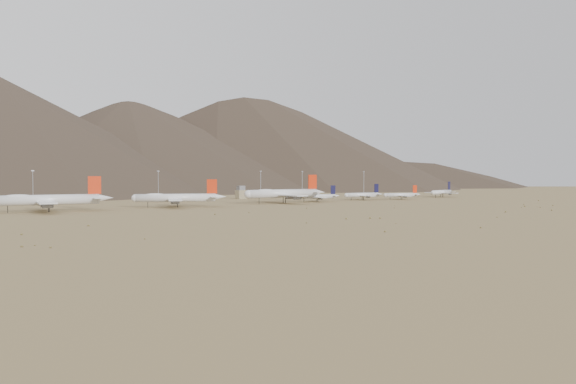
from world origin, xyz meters
TOP-DOWN VIEW (x-y plane):
  - ground at (0.00, 0.00)m, footprint 3000.00×3000.00m
  - mountain_ridge at (0.00, 900.00)m, footprint 4400.00×1000.00m
  - widebody_west at (-153.38, 33.94)m, footprint 72.54×56.21m
  - widebody_centre at (-70.10, 33.60)m, footprint 61.37×49.13m
  - widebody_east at (21.09, 36.96)m, footprint 74.90×57.29m
  - narrowbody_a at (57.20, 39.64)m, footprint 39.85×29.11m
  - narrowbody_b at (106.99, 39.22)m, footprint 42.44×30.40m
  - narrowbody_c at (142.01, 26.96)m, footprint 37.80×27.79m
  - narrowbody_d at (211.22, 40.16)m, footprint 44.81×33.16m
  - control_tower at (30.00, 120.00)m, footprint 8.00×8.00m
  - mast_far_west at (-147.49, 112.70)m, footprint 2.00×0.60m
  - mast_west at (-43.19, 135.29)m, footprint 2.00×0.60m
  - mast_centre at (42.96, 106.37)m, footprint 2.00×0.60m
  - mast_east at (115.03, 141.55)m, footprint 2.00×0.60m
  - mast_far_east at (183.72, 123.32)m, footprint 2.00×0.60m
  - desert_scrub at (26.47, -110.42)m, footprint 427.40×178.31m

SIDE VIEW (x-z plane):
  - ground at x=0.00m, z-range 0.00..0.00m
  - desert_scrub at x=26.47m, z-range -0.12..0.80m
  - narrowbody_c at x=142.01m, z-range -2.22..10.45m
  - narrowbody_a at x=57.20m, z-range -2.33..10.93m
  - narrowbody_b at x=106.99m, z-range -2.46..11.54m
  - narrowbody_d at x=211.22m, z-range -2.66..12.50m
  - control_tower at x=30.00m, z-range -0.68..11.32m
  - widebody_centre at x=-70.10m, z-range -2.98..16.22m
  - widebody_west at x=-153.38m, z-range -3.35..18.23m
  - widebody_east at x=21.09m, z-range -3.45..18.79m
  - mast_far_west at x=-147.49m, z-range 1.35..27.05m
  - mast_west at x=-43.19m, z-range 1.35..27.05m
  - mast_centre at x=42.96m, z-range 1.35..27.05m
  - mast_east at x=115.03m, z-range 1.35..27.05m
  - mast_far_east at x=183.72m, z-range 1.35..27.05m
  - mountain_ridge at x=0.00m, z-range 0.00..300.00m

